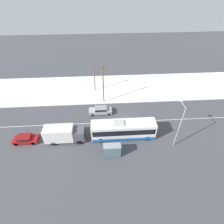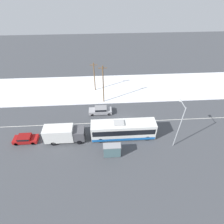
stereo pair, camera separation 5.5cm
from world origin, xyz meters
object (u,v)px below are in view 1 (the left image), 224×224
at_px(bus_shelter, 112,150).
at_px(city_bus, 123,130).
at_px(parked_car_near_truck, 25,139).
at_px(sedan_car, 100,110).
at_px(pedestrian_at_stop, 114,147).
at_px(utility_pole_snowlot, 94,77).
at_px(streetlamp, 180,122).
at_px(utility_pole_roadside, 103,84).
at_px(box_truck, 64,134).

bearing_deg(bus_shelter, city_bus, 62.17).
bearing_deg(parked_car_near_truck, city_bus, 0.45).
height_order(sedan_car, parked_car_near_truck, sedan_car).
height_order(pedestrian_at_stop, bus_shelter, bus_shelter).
xyz_separation_m(bus_shelter, utility_pole_snowlot, (-2.97, 20.15, 2.15)).
relative_size(pedestrian_at_stop, bus_shelter, 0.58).
bearing_deg(streetlamp, parked_car_near_truck, 175.40).
relative_size(parked_car_near_truck, utility_pole_roadside, 0.47).
xyz_separation_m(utility_pole_roadside, utility_pole_snowlot, (-2.02, 5.03, -0.81)).
bearing_deg(streetlamp, sedan_car, 144.04).
xyz_separation_m(sedan_car, parked_car_near_truck, (-13.31, -7.00, -0.07)).
bearing_deg(utility_pole_snowlot, bus_shelter, -81.63).
bearing_deg(streetlamp, pedestrian_at_stop, -175.02).
distance_m(city_bus, box_truck, 10.46).
height_order(sedan_car, utility_pole_snowlot, utility_pole_snowlot).
relative_size(bus_shelter, utility_pole_snowlot, 0.39).
height_order(box_truck, sedan_car, box_truck).
relative_size(pedestrian_at_stop, utility_pole_roadside, 0.18).
height_order(city_bus, pedestrian_at_stop, city_bus).
bearing_deg(city_bus, bus_shelter, -117.83).
height_order(pedestrian_at_stop, streetlamp, streetlamp).
bearing_deg(bus_shelter, utility_pole_roadside, 93.58).
bearing_deg(utility_pole_roadside, box_truck, -123.12).
xyz_separation_m(city_bus, sedan_car, (-3.99, 6.87, -0.92)).
relative_size(parked_car_near_truck, bus_shelter, 1.48).
bearing_deg(box_truck, parked_car_near_truck, 178.94).
bearing_deg(utility_pole_roadside, utility_pole_snowlot, 111.87).
relative_size(sedan_car, utility_pole_roadside, 0.53).
xyz_separation_m(streetlamp, utility_pole_snowlot, (-13.74, 18.11, -1.39)).
distance_m(city_bus, utility_pole_snowlot, 16.86).
bearing_deg(parked_car_near_truck, pedestrian_at_stop, -10.92).
xyz_separation_m(box_truck, parked_car_near_truck, (-6.84, 0.13, -0.96)).
height_order(city_bus, utility_pole_snowlot, utility_pole_snowlot).
relative_size(city_bus, utility_pole_roadside, 1.27).
bearing_deg(box_truck, utility_pole_roadside, 56.88).
bearing_deg(city_bus, utility_pole_roadside, 106.36).
height_order(bus_shelter, streetlamp, streetlamp).
xyz_separation_m(city_bus, bus_shelter, (-2.24, -4.25, -0.07)).
height_order(box_truck, bus_shelter, box_truck).
xyz_separation_m(pedestrian_at_stop, utility_pole_snowlot, (-3.36, 19.02, 2.82)).
height_order(parked_car_near_truck, utility_pole_snowlot, utility_pole_snowlot).
distance_m(parked_car_near_truck, streetlamp, 26.29).
xyz_separation_m(pedestrian_at_stop, bus_shelter, (-0.39, -1.13, 0.67)).
bearing_deg(streetlamp, utility_pole_snowlot, 127.18).
relative_size(city_bus, streetlamp, 1.34).
height_order(city_bus, box_truck, city_bus).
distance_m(sedan_car, bus_shelter, 11.29).
height_order(city_bus, streetlamp, streetlamp).
bearing_deg(box_truck, city_bus, 1.44).
distance_m(city_bus, streetlamp, 9.47).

